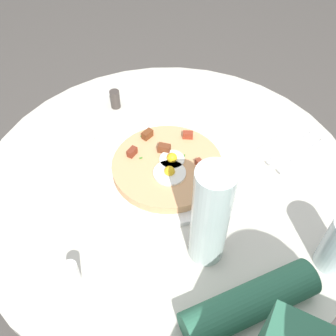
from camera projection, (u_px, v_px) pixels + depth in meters
name	position (u px, v px, depth m)	size (l,w,h in m)	color
ground_plane	(168.00, 295.00, 1.45)	(6.00, 6.00, 0.00)	#4C4742
dining_table	(169.00, 214.00, 1.05)	(0.93, 0.93, 0.71)	beige
pizza_plate	(167.00, 171.00, 0.92)	(0.32, 0.32, 0.01)	white
breakfast_pizza	(167.00, 166.00, 0.91)	(0.27, 0.27, 0.04)	tan
bread_plate	(67.00, 137.00, 1.00)	(0.15, 0.15, 0.01)	silver
napkin	(297.00, 153.00, 0.97)	(0.17, 0.14, 0.00)	white
fork	(291.00, 148.00, 0.98)	(0.18, 0.01, 0.01)	silver
knife	(303.00, 156.00, 0.96)	(0.18, 0.01, 0.01)	silver
water_bottle	(210.00, 217.00, 0.69)	(0.07, 0.07, 0.25)	silver
salt_shaker	(72.00, 273.00, 0.72)	(0.03, 0.03, 0.06)	white
pepper_shaker	(115.00, 99.00, 1.08)	(0.03, 0.03, 0.05)	#3F3833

